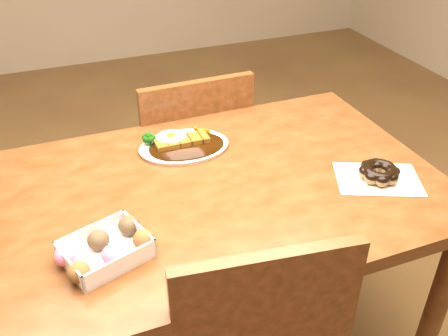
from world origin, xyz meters
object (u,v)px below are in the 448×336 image
object	(u,v)px
chair_far	(189,163)
donut_box	(105,248)
table	(219,213)
katsu_curry_plate	(182,144)
pon_de_ring	(379,173)

from	to	relation	value
chair_far	donut_box	xyz separation A→B (m)	(-0.41, -0.71, 0.30)
table	chair_far	bearing A→B (deg)	81.69
chair_far	katsu_curry_plate	size ratio (longest dim) A/B	3.12
table	pon_de_ring	size ratio (longest dim) A/B	4.47
katsu_curry_plate	donut_box	size ratio (longest dim) A/B	1.27
chair_far	donut_box	distance (m)	0.87
donut_box	table	bearing A→B (deg)	27.30
table	katsu_curry_plate	world-z (taller)	katsu_curry_plate
table	donut_box	bearing A→B (deg)	-152.70
donut_box	pon_de_ring	xyz separation A→B (m)	(0.75, 0.03, -0.00)
chair_far	table	bearing A→B (deg)	80.73
table	donut_box	size ratio (longest dim) A/B	5.48
table	chair_far	world-z (taller)	chair_far
chair_far	katsu_curry_plate	distance (m)	0.44
pon_de_ring	table	bearing A→B (deg)	161.45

